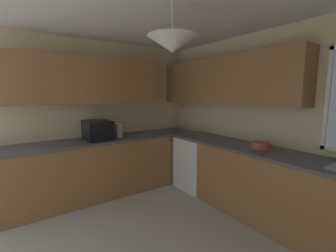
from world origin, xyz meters
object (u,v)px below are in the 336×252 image
Objects in this scene: bowl at (260,145)px; kettle at (119,130)px; dishwasher at (198,163)px; microwave at (98,130)px.

kettle is at bearing -146.65° from bowl.
bowl reaches higher than dishwasher.
kettle is (-0.64, -1.14, 0.59)m from dishwasher.
dishwasher is 3.81× the size of kettle.
microwave is at bearing -93.33° from kettle.
microwave reaches higher than dishwasher.
bowl is at bearing 33.35° from kettle.
dishwasher is at bearing -178.48° from bowl.
kettle is at bearing -119.37° from dishwasher.
kettle is (0.02, 0.34, -0.03)m from microwave.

